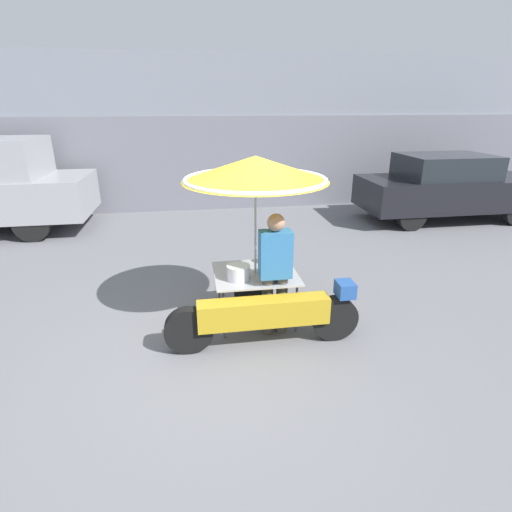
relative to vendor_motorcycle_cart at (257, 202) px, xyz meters
name	(u,v)px	position (x,y,z in m)	size (l,w,h in m)	color
ground_plane	(225,354)	(-0.48, -0.64, -1.62)	(36.00, 36.00, 0.00)	slate
shopfront_building	(199,133)	(-0.48, 7.14, 0.31)	(28.00, 2.06, 3.87)	gray
vendor_motorcycle_cart	(257,202)	(0.00, 0.00, 0.00)	(2.30, 1.74, 2.14)	black
vendor_person	(275,269)	(0.18, -0.25, -0.76)	(0.38, 0.22, 1.54)	#4C473D
parked_car	(448,187)	(5.37, 4.19, -0.81)	(4.28, 1.70, 1.57)	black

